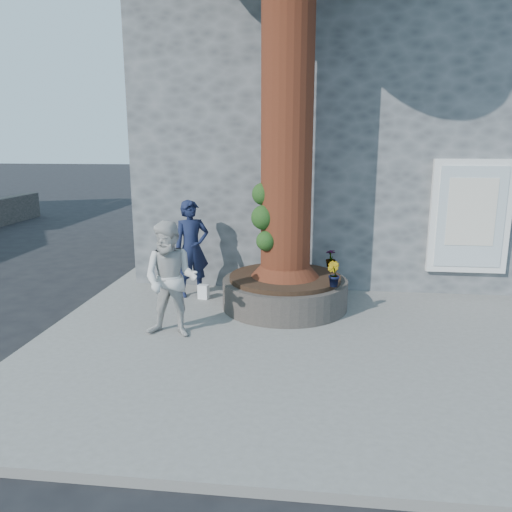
# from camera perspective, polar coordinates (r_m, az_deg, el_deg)

# --- Properties ---
(ground) EXTENTS (120.00, 120.00, 0.00)m
(ground) POSITION_cam_1_polar(r_m,az_deg,el_deg) (7.64, -3.79, -11.23)
(ground) COLOR black
(ground) RESTS_ON ground
(pavement) EXTENTS (9.00, 8.00, 0.12)m
(pavement) POSITION_cam_1_polar(r_m,az_deg,el_deg) (8.43, 7.67, -8.49)
(pavement) COLOR slate
(pavement) RESTS_ON ground
(yellow_line) EXTENTS (0.10, 30.00, 0.01)m
(yellow_line) POSITION_cam_1_polar(r_m,az_deg,el_deg) (9.50, -21.19, -7.13)
(yellow_line) COLOR yellow
(yellow_line) RESTS_ON ground
(stone_shop) EXTENTS (10.30, 8.30, 6.30)m
(stone_shop) POSITION_cam_1_polar(r_m,az_deg,el_deg) (14.09, 11.89, 12.87)
(stone_shop) COLOR #4E5053
(stone_shop) RESTS_ON ground
(planter) EXTENTS (2.30, 2.30, 0.60)m
(planter) POSITION_cam_1_polar(r_m,az_deg,el_deg) (9.27, 3.31, -4.07)
(planter) COLOR black
(planter) RESTS_ON pavement
(man) EXTENTS (0.83, 0.73, 1.91)m
(man) POSITION_cam_1_polar(r_m,az_deg,el_deg) (9.84, -7.36, 0.83)
(man) COLOR #141B37
(man) RESTS_ON pavement
(woman) EXTENTS (0.93, 0.75, 1.83)m
(woman) POSITION_cam_1_polar(r_m,az_deg,el_deg) (7.84, -9.71, -2.69)
(woman) COLOR beige
(woman) RESTS_ON pavement
(shopping_bag) EXTENTS (0.22, 0.16, 0.28)m
(shopping_bag) POSITION_cam_1_polar(r_m,az_deg,el_deg) (9.80, -6.03, -4.09)
(shopping_bag) COLOR white
(shopping_bag) RESTS_ON pavement
(plant_a) EXTENTS (0.19, 0.20, 0.32)m
(plant_a) POSITION_cam_1_polar(r_m,az_deg,el_deg) (8.85, 3.90, -1.77)
(plant_a) COLOR gray
(plant_a) RESTS_ON planter
(plant_b) EXTENTS (0.32, 0.33, 0.43)m
(plant_b) POSITION_cam_1_polar(r_m,az_deg,el_deg) (8.54, 8.81, -2.06)
(plant_b) COLOR gray
(plant_b) RESTS_ON planter
(plant_c) EXTENTS (0.24, 0.24, 0.35)m
(plant_c) POSITION_cam_1_polar(r_m,az_deg,el_deg) (9.87, 8.54, -0.23)
(plant_c) COLOR gray
(plant_c) RESTS_ON planter
(plant_d) EXTENTS (0.37, 0.39, 0.34)m
(plant_d) POSITION_cam_1_polar(r_m,az_deg,el_deg) (9.77, 3.16, -0.26)
(plant_d) COLOR gray
(plant_d) RESTS_ON planter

